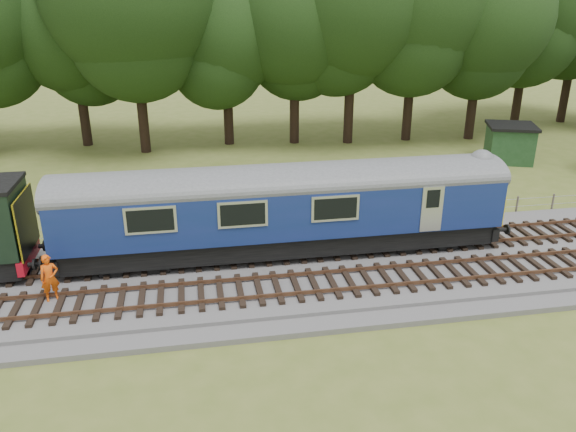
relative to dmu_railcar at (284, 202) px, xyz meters
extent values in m
plane|color=#576625|center=(-1.47, -1.40, -2.61)|extent=(120.00, 120.00, 0.00)
cube|color=#4C4C4F|center=(-1.47, -1.40, -2.43)|extent=(70.00, 7.00, 0.35)
cube|color=brown|center=(-1.47, -0.72, -2.12)|extent=(66.50, 0.07, 0.14)
cube|color=brown|center=(-1.47, 0.72, -2.12)|extent=(66.50, 0.07, 0.14)
cube|color=brown|center=(-1.47, -3.72, -2.12)|extent=(66.50, 0.07, 0.14)
cube|color=brown|center=(-1.47, -2.28, -2.12)|extent=(66.50, 0.07, 0.14)
cube|color=black|center=(-0.01, 0.00, -1.55)|extent=(17.46, 2.52, 0.85)
cube|color=navy|center=(-0.01, 0.00, -0.12)|extent=(18.00, 2.80, 2.05)
cube|color=yellow|center=(9.01, 0.00, -0.50)|extent=(0.06, 2.74, 1.30)
cube|color=black|center=(5.99, 0.00, -1.75)|extent=(2.60, 2.00, 0.55)
cube|color=black|center=(-6.01, 0.00, -1.75)|extent=(2.60, 2.00, 0.55)
cube|color=#B00D1D|center=(-10.03, 0.00, -1.55)|extent=(0.25, 2.60, 0.55)
cube|color=yellow|center=(-9.89, 0.00, -0.15)|extent=(0.06, 2.55, 2.30)
imported|color=#EF530C|center=(-8.76, -2.39, -1.39)|extent=(0.74, 0.61, 1.74)
cube|color=#1A3B1B|center=(17.38, 12.29, -1.46)|extent=(3.51, 3.51, 2.29)
cube|color=black|center=(17.38, 12.29, -0.23)|extent=(3.86, 3.86, 0.18)
camera|label=1|loc=(-3.58, -21.07, 7.90)|focal=35.00mm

